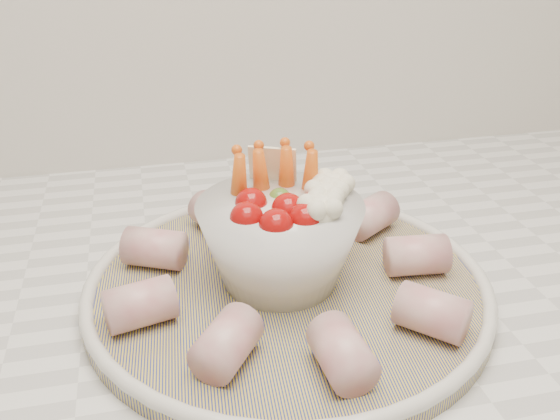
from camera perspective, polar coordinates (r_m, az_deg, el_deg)
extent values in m
cube|color=silver|center=(0.58, -11.57, -9.13)|extent=(2.04, 0.62, 0.04)
cylinder|color=navy|center=(0.55, 0.69, -7.17)|extent=(0.37, 0.37, 0.01)
torus|color=silver|center=(0.55, 0.70, -6.52)|extent=(0.35, 0.35, 0.01)
sphere|color=#950A09|center=(0.50, -3.06, -0.77)|extent=(0.03, 0.03, 0.03)
sphere|color=#950A09|center=(0.48, -0.36, -1.45)|extent=(0.03, 0.03, 0.03)
sphere|color=#950A09|center=(0.49, 2.33, -0.85)|extent=(0.03, 0.03, 0.03)
sphere|color=#950A09|center=(0.52, -2.65, 0.56)|extent=(0.03, 0.03, 0.03)
sphere|color=#950A09|center=(0.51, 0.72, 0.06)|extent=(0.03, 0.03, 0.03)
sphere|color=#950A09|center=(0.51, 3.16, 0.22)|extent=(0.03, 0.03, 0.03)
sphere|color=#4D7527|center=(0.53, -0.03, 0.97)|extent=(0.02, 0.02, 0.02)
cone|color=#D85814|center=(0.54, -1.77, 2.73)|extent=(0.03, 0.04, 0.06)
cone|color=#D85814|center=(0.55, 0.61, 3.02)|extent=(0.03, 0.04, 0.06)
cone|color=#D85814|center=(0.54, 2.80, 2.67)|extent=(0.02, 0.03, 0.06)
cone|color=#D85814|center=(0.53, -3.76, 2.25)|extent=(0.02, 0.03, 0.06)
sphere|color=white|center=(0.52, 4.25, 0.86)|extent=(0.03, 0.03, 0.03)
sphere|color=white|center=(0.50, 3.75, -0.35)|extent=(0.03, 0.03, 0.03)
sphere|color=white|center=(0.54, 4.83, 1.78)|extent=(0.03, 0.03, 0.03)
cube|color=beige|center=(0.56, -0.65, 3.65)|extent=(0.04, 0.03, 0.05)
cylinder|color=#B5525B|center=(0.57, 12.40, -4.04)|extent=(0.06, 0.04, 0.04)
cylinder|color=#B5525B|center=(0.62, 8.27, -0.53)|extent=(0.06, 0.06, 0.04)
cylinder|color=#B5525B|center=(0.65, 1.11, 1.07)|extent=(0.05, 0.06, 0.04)
cylinder|color=#B5525B|center=(0.62, -5.84, -0.47)|extent=(0.05, 0.06, 0.04)
cylinder|color=#B5525B|center=(0.57, -11.39, -3.44)|extent=(0.06, 0.05, 0.04)
cylinder|color=#B5525B|center=(0.50, -12.68, -8.43)|extent=(0.06, 0.05, 0.04)
cylinder|color=#B5525B|center=(0.45, -4.88, -12.02)|extent=(0.06, 0.06, 0.04)
cylinder|color=#B5525B|center=(0.45, 5.70, -12.87)|extent=(0.04, 0.05, 0.04)
cylinder|color=#B5525B|center=(0.49, 13.75, -9.09)|extent=(0.06, 0.06, 0.04)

